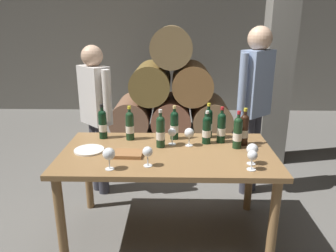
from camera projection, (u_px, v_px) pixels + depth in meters
ground_plane at (168, 232)px, 2.83m from camera, size 14.00×14.00×0.00m
cellar_back_wall at (172, 40)px, 6.39m from camera, size 10.00×0.24×2.80m
barrel_stack at (171, 94)px, 5.10m from camera, size 1.86×0.90×1.69m
stone_pillar at (278, 60)px, 3.92m from camera, size 0.32×0.32×2.60m
dining_table at (167, 162)px, 2.62m from camera, size 1.70×0.90×0.76m
wine_bottle_0 at (161, 131)px, 2.65m from camera, size 0.07×0.07×0.32m
wine_bottle_1 at (130, 125)px, 2.82m from camera, size 0.07×0.07×0.30m
wine_bottle_2 at (221, 125)px, 2.86m from camera, size 0.07×0.07×0.27m
wine_bottle_3 at (103, 124)px, 2.85m from camera, size 0.07×0.07×0.31m
wine_bottle_4 at (207, 129)px, 2.73m from camera, size 0.07×0.07×0.29m
wine_bottle_5 at (221, 127)px, 2.75m from camera, size 0.07×0.07×0.31m
wine_bottle_6 at (174, 125)px, 2.83m from camera, size 0.07×0.07×0.30m
wine_bottle_7 at (238, 132)px, 2.63m from camera, size 0.07×0.07×0.31m
wine_bottle_8 at (244, 129)px, 2.70m from camera, size 0.07×0.07×0.32m
wine_bottle_9 at (208, 123)px, 2.87m from camera, size 0.07×0.07×0.31m
wine_glass_0 at (252, 156)px, 2.25m from camera, size 0.07×0.07×0.15m
wine_glass_1 at (148, 152)px, 2.30m from camera, size 0.07×0.07×0.15m
wine_glass_2 at (109, 154)px, 2.25m from camera, size 0.09×0.09×0.16m
wine_glass_3 at (189, 133)px, 2.68m from camera, size 0.08×0.08×0.15m
wine_glass_4 at (252, 150)px, 2.33m from camera, size 0.08×0.08×0.16m
wine_glass_5 at (172, 133)px, 2.71m from camera, size 0.07×0.07×0.14m
tasting_notebook at (128, 154)px, 2.51m from camera, size 0.23×0.17×0.03m
serving_plate at (89, 150)px, 2.61m from camera, size 0.24×0.24×0.01m
sommelier_presenting at (255, 97)px, 3.20m from camera, size 0.39×0.35×1.72m
taster_seated_left at (96, 108)px, 3.24m from camera, size 0.38×0.37×1.54m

